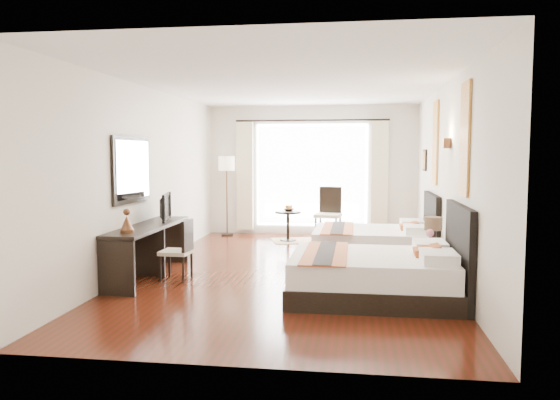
# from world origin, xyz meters

# --- Properties ---
(floor) EXTENTS (4.50, 7.50, 0.01)m
(floor) POSITION_xyz_m (0.00, 0.00, -0.01)
(floor) COLOR #38180A
(floor) RESTS_ON ground
(ceiling) EXTENTS (4.50, 7.50, 0.02)m
(ceiling) POSITION_xyz_m (0.00, 0.00, 2.79)
(ceiling) COLOR white
(ceiling) RESTS_ON wall_headboard
(wall_headboard) EXTENTS (0.01, 7.50, 2.80)m
(wall_headboard) POSITION_xyz_m (2.25, 0.00, 1.40)
(wall_headboard) COLOR silver
(wall_headboard) RESTS_ON floor
(wall_desk) EXTENTS (0.01, 7.50, 2.80)m
(wall_desk) POSITION_xyz_m (-2.25, 0.00, 1.40)
(wall_desk) COLOR silver
(wall_desk) RESTS_ON floor
(wall_window) EXTENTS (4.50, 0.01, 2.80)m
(wall_window) POSITION_xyz_m (0.00, 3.75, 1.40)
(wall_window) COLOR silver
(wall_window) RESTS_ON floor
(wall_entry) EXTENTS (4.50, 0.01, 2.80)m
(wall_entry) POSITION_xyz_m (0.00, -3.75, 1.40)
(wall_entry) COLOR silver
(wall_entry) RESTS_ON floor
(window_glass) EXTENTS (2.40, 0.02, 2.20)m
(window_glass) POSITION_xyz_m (0.00, 3.73, 1.30)
(window_glass) COLOR white
(window_glass) RESTS_ON wall_window
(sheer_curtain) EXTENTS (2.30, 0.02, 2.10)m
(sheer_curtain) POSITION_xyz_m (0.00, 3.67, 1.30)
(sheer_curtain) COLOR white
(sheer_curtain) RESTS_ON wall_window
(drape_left) EXTENTS (0.35, 0.14, 2.35)m
(drape_left) POSITION_xyz_m (-1.45, 3.63, 1.28)
(drape_left) COLOR beige
(drape_left) RESTS_ON floor
(drape_right) EXTENTS (0.35, 0.14, 2.35)m
(drape_right) POSITION_xyz_m (1.45, 3.63, 1.28)
(drape_right) COLOR beige
(drape_right) RESTS_ON floor
(art_panel_near) EXTENTS (0.03, 0.50, 1.35)m
(art_panel_near) POSITION_xyz_m (2.23, -1.37, 1.95)
(art_panel_near) COLOR #8A3714
(art_panel_near) RESTS_ON wall_headboard
(art_panel_far) EXTENTS (0.03, 0.50, 1.35)m
(art_panel_far) POSITION_xyz_m (2.23, 1.08, 1.95)
(art_panel_far) COLOR #8A3714
(art_panel_far) RESTS_ON wall_headboard
(wall_sconce) EXTENTS (0.10, 0.14, 0.14)m
(wall_sconce) POSITION_xyz_m (2.19, -0.30, 1.92)
(wall_sconce) COLOR #4D2E1B
(wall_sconce) RESTS_ON wall_headboard
(mirror_frame) EXTENTS (0.04, 1.25, 0.95)m
(mirror_frame) POSITION_xyz_m (-2.22, -0.66, 1.55)
(mirror_frame) COLOR black
(mirror_frame) RESTS_ON wall_desk
(mirror_glass) EXTENTS (0.01, 1.12, 0.82)m
(mirror_glass) POSITION_xyz_m (-2.19, -0.66, 1.55)
(mirror_glass) COLOR white
(mirror_glass) RESTS_ON mirror_frame
(bed_near) EXTENTS (2.08, 1.62, 1.17)m
(bed_near) POSITION_xyz_m (1.26, -1.37, 0.30)
(bed_near) COLOR black
(bed_near) RESTS_ON floor
(bed_far) EXTENTS (1.99, 1.55, 1.12)m
(bed_far) POSITION_xyz_m (1.31, 1.08, 0.29)
(bed_far) COLOR black
(bed_far) RESTS_ON floor
(nightstand) EXTENTS (0.41, 0.51, 0.49)m
(nightstand) POSITION_xyz_m (2.01, -0.30, 0.24)
(nightstand) COLOR black
(nightstand) RESTS_ON floor
(table_lamp) EXTENTS (0.25, 0.25, 0.39)m
(table_lamp) POSITION_xyz_m (2.04, -0.24, 0.77)
(table_lamp) COLOR black
(table_lamp) RESTS_ON nightstand
(vase) EXTENTS (0.18, 0.18, 0.14)m
(vase) POSITION_xyz_m (1.98, -0.43, 0.57)
(vase) COLOR black
(vase) RESTS_ON nightstand
(console_desk) EXTENTS (0.50, 2.20, 0.76)m
(console_desk) POSITION_xyz_m (-1.99, -0.66, 0.38)
(console_desk) COLOR black
(console_desk) RESTS_ON floor
(television) EXTENTS (0.24, 0.73, 0.42)m
(television) POSITION_xyz_m (-1.97, -0.15, 0.96)
(television) COLOR black
(television) RESTS_ON console_desk
(bronze_figurine) EXTENTS (0.22, 0.22, 0.27)m
(bronze_figurine) POSITION_xyz_m (-1.99, -1.39, 0.89)
(bronze_figurine) COLOR #4D2E1B
(bronze_figurine) RESTS_ON console_desk
(desk_chair) EXTENTS (0.42, 0.42, 0.85)m
(desk_chair) POSITION_xyz_m (-1.52, -0.80, 0.26)
(desk_chair) COLOR beige
(desk_chair) RESTS_ON floor
(floor_lamp) EXTENTS (0.34, 0.34, 1.71)m
(floor_lamp) POSITION_xyz_m (-1.80, 3.36, 1.45)
(floor_lamp) COLOR black
(floor_lamp) RESTS_ON floor
(side_table) EXTENTS (0.53, 0.53, 0.61)m
(side_table) POSITION_xyz_m (-0.40, 2.80, 0.30)
(side_table) COLOR black
(side_table) RESTS_ON floor
(fruit_bowl) EXTENTS (0.25, 0.25, 0.05)m
(fruit_bowl) POSITION_xyz_m (-0.38, 2.83, 0.63)
(fruit_bowl) COLOR #492E1A
(fruit_bowl) RESTS_ON side_table
(window_chair) EXTENTS (0.58, 0.58, 1.08)m
(window_chair) POSITION_xyz_m (0.40, 3.15, 0.33)
(window_chair) COLOR beige
(window_chair) RESTS_ON floor
(jute_rug) EXTENTS (1.32, 1.08, 0.01)m
(jute_rug) POSITION_xyz_m (-0.14, 2.85, 0.01)
(jute_rug) COLOR tan
(jute_rug) RESTS_ON floor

